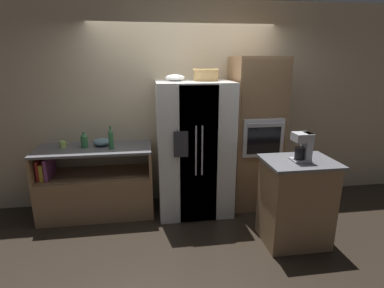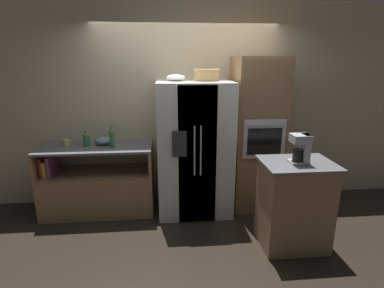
% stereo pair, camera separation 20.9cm
% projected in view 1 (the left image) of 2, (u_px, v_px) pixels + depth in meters
% --- Properties ---
extents(ground_plane, '(20.00, 20.00, 0.00)m').
position_uv_depth(ground_plane, '(189.00, 210.00, 4.18)').
color(ground_plane, black).
extents(wall_back, '(12.00, 0.06, 2.80)m').
position_uv_depth(wall_back, '(184.00, 106.00, 4.25)').
color(wall_back, beige).
rests_on(wall_back, ground_plane).
extents(counter_left, '(1.46, 0.64, 0.93)m').
position_uv_depth(counter_left, '(97.00, 190.00, 4.03)').
color(counter_left, '#93704C').
rests_on(counter_left, ground_plane).
extents(refrigerator, '(0.97, 0.81, 1.77)m').
position_uv_depth(refrigerator, '(194.00, 148.00, 4.00)').
color(refrigerator, silver).
rests_on(refrigerator, ground_plane).
extents(wall_oven, '(0.66, 0.70, 2.07)m').
position_uv_depth(wall_oven, '(254.00, 134.00, 4.15)').
color(wall_oven, '#93704C').
rests_on(wall_oven, ground_plane).
extents(island_counter, '(0.76, 0.59, 0.98)m').
position_uv_depth(island_counter, '(296.00, 201.00, 3.35)').
color(island_counter, '#93704C').
rests_on(island_counter, ground_plane).
extents(wicker_basket, '(0.33, 0.33, 0.15)m').
position_uv_depth(wicker_basket, '(206.00, 74.00, 3.83)').
color(wicker_basket, tan).
rests_on(wicker_basket, refrigerator).
extents(fruit_bowl, '(0.25, 0.25, 0.08)m').
position_uv_depth(fruit_bowl, '(175.00, 78.00, 3.80)').
color(fruit_bowl, white).
rests_on(fruit_bowl, refrigerator).
extents(bottle_tall, '(0.09, 0.09, 0.20)m').
position_uv_depth(bottle_tall, '(84.00, 140.00, 3.87)').
color(bottle_tall, '#33723F').
rests_on(bottle_tall, counter_left).
extents(bottle_short, '(0.06, 0.06, 0.30)m').
position_uv_depth(bottle_short, '(111.00, 139.00, 3.79)').
color(bottle_short, '#33723F').
rests_on(bottle_short, counter_left).
extents(mug, '(0.11, 0.08, 0.09)m').
position_uv_depth(mug, '(63.00, 144.00, 3.87)').
color(mug, '#B2D166').
rests_on(mug, counter_left).
extents(mixing_bowl, '(0.22, 0.22, 0.10)m').
position_uv_depth(mixing_bowl, '(102.00, 142.00, 3.96)').
color(mixing_bowl, '#668C99').
rests_on(mixing_bowl, counter_left).
extents(coffee_maker, '(0.18, 0.17, 0.31)m').
position_uv_depth(coffee_maker, '(303.00, 146.00, 3.15)').
color(coffee_maker, '#B2B2B7').
rests_on(coffee_maker, island_counter).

